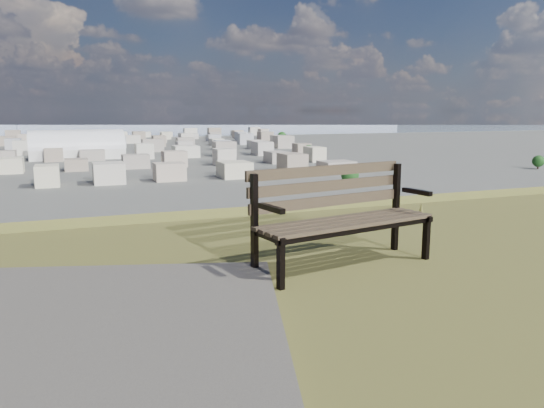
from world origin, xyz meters
name	(u,v)px	position (x,y,z in m)	size (l,w,h in m)	color
park_bench	(340,210)	(0.01, 1.31, 25.55)	(1.94, 0.93, 0.97)	#473B29
grass_tufts	(537,334)	(0.27, -0.85, 25.12)	(11.69, 7.38, 0.28)	brown
arena	(77,150)	(2.85, 312.94, 4.97)	(50.73, 23.00, 21.09)	silver
city_blocks	(71,144)	(0.00, 394.44, 3.50)	(395.00, 361.00, 7.00)	beige
city_trees	(21,151)	(-26.39, 319.00, 4.83)	(406.52, 387.20, 9.98)	#2E2017
bay_water	(68,128)	(0.00, 900.00, 0.00)	(2400.00, 700.00, 0.12)	#8DA4B4
far_hills	(39,111)	(-60.92, 1402.93, 25.47)	(2050.00, 340.00, 60.00)	#959DB9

